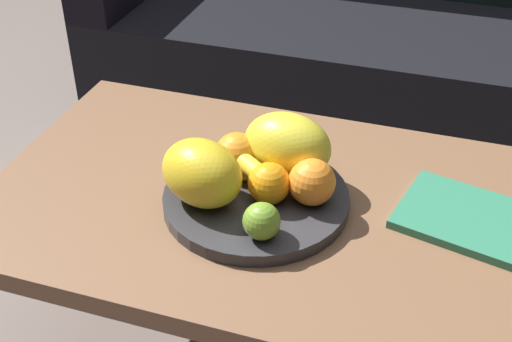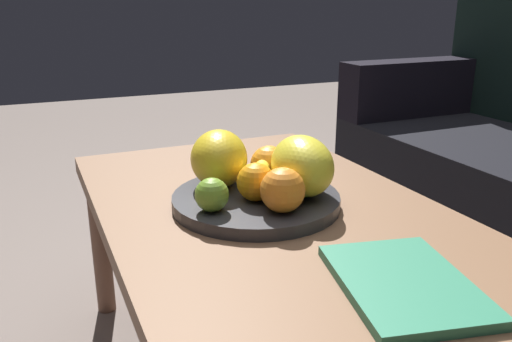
% 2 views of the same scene
% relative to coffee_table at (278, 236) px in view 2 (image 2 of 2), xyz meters
% --- Properties ---
extents(coffee_table, '(1.13, 0.65, 0.45)m').
position_rel_coffee_table_xyz_m(coffee_table, '(0.00, 0.00, 0.00)').
color(coffee_table, brown).
rests_on(coffee_table, ground_plane).
extents(fruit_bowl, '(0.34, 0.34, 0.03)m').
position_rel_coffee_table_xyz_m(fruit_bowl, '(-0.05, -0.02, 0.06)').
color(fruit_bowl, '#323235').
rests_on(fruit_bowl, coffee_table).
extents(melon_large_front, '(0.19, 0.17, 0.12)m').
position_rel_coffee_table_xyz_m(melon_large_front, '(-0.14, -0.07, 0.13)').
color(melon_large_front, yellow).
rests_on(melon_large_front, fruit_bowl).
extents(melon_smaller_beside, '(0.19, 0.15, 0.12)m').
position_rel_coffee_table_xyz_m(melon_smaller_beside, '(-0.02, 0.06, 0.13)').
color(melon_smaller_beside, yellow).
rests_on(melon_smaller_beside, fruit_bowl).
extents(orange_front, '(0.08, 0.08, 0.08)m').
position_rel_coffee_table_xyz_m(orange_front, '(-0.03, -0.04, 0.11)').
color(orange_front, orange).
rests_on(orange_front, fruit_bowl).
extents(orange_left, '(0.08, 0.08, 0.08)m').
position_rel_coffee_table_xyz_m(orange_left, '(0.05, -0.02, 0.11)').
color(orange_left, orange).
rests_on(orange_left, fruit_bowl).
extents(orange_right, '(0.08, 0.08, 0.08)m').
position_rel_coffee_table_xyz_m(orange_right, '(-0.11, 0.03, 0.11)').
color(orange_right, orange).
rests_on(orange_right, fruit_bowl).
extents(apple_front, '(0.06, 0.06, 0.06)m').
position_rel_coffee_table_xyz_m(apple_front, '(-0.01, -0.13, 0.10)').
color(apple_front, olive).
rests_on(apple_front, fruit_bowl).
extents(banana_bunch, '(0.17, 0.13, 0.06)m').
position_rel_coffee_table_xyz_m(banana_bunch, '(-0.06, 0.01, 0.10)').
color(banana_bunch, gold).
rests_on(banana_bunch, fruit_bowl).
extents(magazine, '(0.28, 0.23, 0.02)m').
position_rel_coffee_table_xyz_m(magazine, '(0.32, 0.04, 0.06)').
color(magazine, '#317F5D').
rests_on(magazine, coffee_table).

